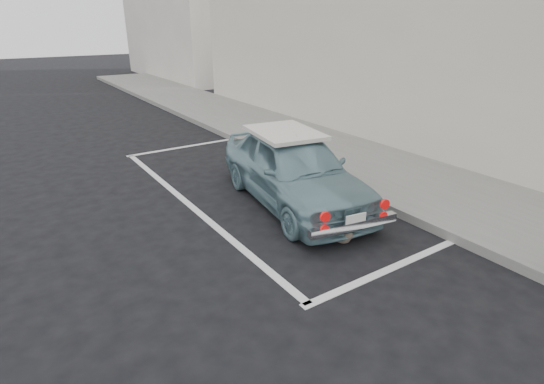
{
  "coord_description": "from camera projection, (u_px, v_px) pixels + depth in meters",
  "views": [
    {
      "loc": [
        -3.52,
        -3.66,
        3.09
      ],
      "look_at": [
        -0.34,
        1.11,
        0.75
      ],
      "focal_mm": 28.0,
      "sensor_mm": 36.0,
      "label": 1
    }
  ],
  "objects": [
    {
      "name": "sidewalk",
      "position": [
        388.0,
        173.0,
        8.95
      ],
      "size": [
        2.8,
        40.0,
        0.15
      ],
      "primitive_type": "cube",
      "color": "slate",
      "rests_on": "ground"
    },
    {
      "name": "pline_side",
      "position": [
        188.0,
        204.0,
        7.65
      ],
      "size": [
        0.12,
        7.0,
        0.01
      ],
      "primitive_type": "cube",
      "color": "silver",
      "rests_on": "ground"
    },
    {
      "name": "cat",
      "position": [
        342.0,
        235.0,
        6.28
      ],
      "size": [
        0.25,
        0.52,
        0.28
      ],
      "rotation": [
        0.0,
        0.0,
        -0.05
      ],
      "color": "#66594D",
      "rests_on": "ground"
    },
    {
      "name": "building_far",
      "position": [
        182.0,
        1.0,
        22.96
      ],
      "size": [
        3.5,
        10.0,
        8.0
      ],
      "primitive_type": "cube",
      "color": "beige",
      "rests_on": "ground"
    },
    {
      "name": "pline_rear",
      "position": [
        391.0,
        268.0,
        5.67
      ],
      "size": [
        3.0,
        0.12,
        0.01
      ],
      "primitive_type": "cube",
      "color": "silver",
      "rests_on": "ground"
    },
    {
      "name": "pline_front",
      "position": [
        185.0,
        147.0,
        11.06
      ],
      "size": [
        3.0,
        0.12,
        0.01
      ],
      "primitive_type": "cube",
      "color": "silver",
      "rests_on": "ground"
    },
    {
      "name": "ground",
      "position": [
        338.0,
        263.0,
        5.8
      ],
      "size": [
        80.0,
        80.0,
        0.0
      ],
      "primitive_type": "plane",
      "color": "black",
      "rests_on": "ground"
    },
    {
      "name": "shop_building",
      "position": [
        427.0,
        3.0,
        10.81
      ],
      "size": [
        3.5,
        18.0,
        7.0
      ],
      "color": "beige",
      "rests_on": "ground"
    },
    {
      "name": "retro_coupe",
      "position": [
        294.0,
        169.0,
        7.47
      ],
      "size": [
        2.08,
        3.97,
        1.29
      ],
      "rotation": [
        0.0,
        0.0,
        -0.15
      ],
      "color": "#6E949E",
      "rests_on": "ground"
    }
  ]
}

